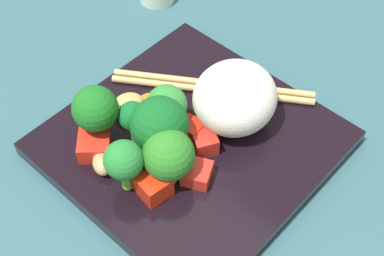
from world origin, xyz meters
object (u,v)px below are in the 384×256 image
object	(u,v)px
broccoli_floret_0	(167,106)
carrot_slice_2	(151,105)
square_plate	(191,143)
rice_mound	(235,98)
chopstick_pair	(212,87)

from	to	relation	value
broccoli_floret_0	carrot_slice_2	size ratio (longest dim) A/B	1.94
broccoli_floret_0	carrot_slice_2	world-z (taller)	broccoli_floret_0
square_plate	rice_mound	bearing A→B (deg)	71.53
square_plate	broccoli_floret_0	bearing A→B (deg)	-162.12
square_plate	broccoli_floret_0	world-z (taller)	broccoli_floret_0
square_plate	broccoli_floret_0	distance (cm)	4.94
broccoli_floret_0	chopstick_pair	distance (cm)	7.65
rice_mound	carrot_slice_2	bearing A→B (deg)	-148.32
square_plate	rice_mound	xyz separation A→B (cm)	(1.50, 4.48, 4.15)
rice_mound	chopstick_pair	bearing A→B (deg)	158.04
carrot_slice_2	chopstick_pair	size ratio (longest dim) A/B	0.16
rice_mound	broccoli_floret_0	size ratio (longest dim) A/B	1.50
broccoli_floret_0	carrot_slice_2	distance (cm)	4.51
rice_mound	square_plate	bearing A→B (deg)	-108.47
carrot_slice_2	broccoli_floret_0	bearing A→B (deg)	-14.81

